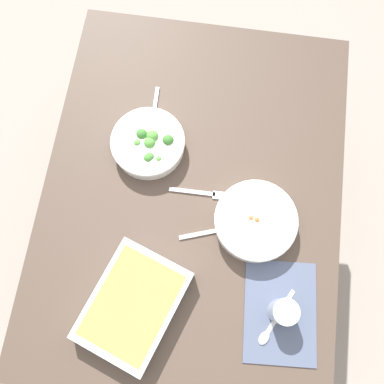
{
  "coord_description": "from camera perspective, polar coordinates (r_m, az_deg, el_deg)",
  "views": [
    {
      "loc": [
        0.34,
        0.05,
        1.94
      ],
      "look_at": [
        0.0,
        0.0,
        0.74
      ],
      "focal_mm": 38.8,
      "sensor_mm": 36.0,
      "label": 1
    }
  ],
  "objects": [
    {
      "name": "dining_table",
      "position": [
        1.34,
        0.0,
        -1.06
      ],
      "size": [
        1.2,
        0.9,
        0.74
      ],
      "color": "#4C3D33",
      "rests_on": "ground_plane"
    },
    {
      "name": "drink_cup",
      "position": [
        1.19,
        12.39,
        -15.79
      ],
      "size": [
        0.07,
        0.07,
        0.08
      ],
      "color": "#B2BCC6",
      "rests_on": "dining_table"
    },
    {
      "name": "spoon_by_stew",
      "position": [
        1.22,
        3.45,
        -5.29
      ],
      "size": [
        0.08,
        0.17,
        0.01
      ],
      "color": "silver",
      "rests_on": "dining_table"
    },
    {
      "name": "placemat",
      "position": [
        1.23,
        12.03,
        -15.8
      ],
      "size": [
        0.29,
        0.22,
        0.0
      ],
      "primitive_type": "cube",
      "rotation": [
        0.0,
        0.0,
        0.07
      ],
      "color": "#4C5670",
      "rests_on": "dining_table"
    },
    {
      "name": "spoon_spare",
      "position": [
        1.22,
        10.95,
        -17.52
      ],
      "size": [
        0.16,
        0.1,
        0.01
      ],
      "color": "silver",
      "rests_on": "dining_table"
    },
    {
      "name": "ground_plane",
      "position": [
        1.97,
        0.0,
        -5.89
      ],
      "size": [
        6.0,
        6.0,
        0.0
      ],
      "primitive_type": "plane",
      "color": "#9E9389"
    },
    {
      "name": "stew_bowl",
      "position": [
        1.21,
        8.7,
        -4.0
      ],
      "size": [
        0.24,
        0.24,
        0.06
      ],
      "color": "white",
      "rests_on": "dining_table"
    },
    {
      "name": "fork_on_table",
      "position": [
        1.25,
        1.49,
        -0.14
      ],
      "size": [
        0.02,
        0.18,
        0.01
      ],
      "color": "silver",
      "rests_on": "dining_table"
    },
    {
      "name": "spoon_by_broccoli",
      "position": [
        1.34,
        -5.38,
        9.98
      ],
      "size": [
        0.18,
        0.03,
        0.01
      ],
      "color": "silver",
      "rests_on": "dining_table"
    },
    {
      "name": "baking_dish",
      "position": [
        1.18,
        -8.09,
        -15.13
      ],
      "size": [
        0.36,
        0.31,
        0.06
      ],
      "color": "silver",
      "rests_on": "dining_table"
    },
    {
      "name": "broccoli_bowl",
      "position": [
        1.28,
        -6.02,
        6.67
      ],
      "size": [
        0.23,
        0.23,
        0.07
      ],
      "color": "white",
      "rests_on": "dining_table"
    }
  ]
}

